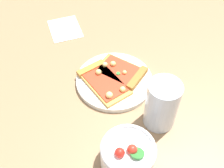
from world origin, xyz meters
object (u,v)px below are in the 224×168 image
at_px(pizza_slice_far, 103,81).
at_px(salad_bowl, 128,154).
at_px(pizza_slice_near, 123,72).
at_px(soda_glass, 162,105).
at_px(paper_napkin, 65,29).
at_px(plate, 114,81).

height_order(pizza_slice_far, salad_bowl, salad_bowl).
distance_m(pizza_slice_near, salad_bowl, 0.27).
xyz_separation_m(pizza_slice_near, soda_glass, (0.10, -0.15, 0.05)).
xyz_separation_m(pizza_slice_near, paper_napkin, (-0.20, 0.22, -0.02)).
relative_size(plate, pizza_slice_far, 1.25).
bearing_deg(salad_bowl, pizza_slice_far, 107.01).
relative_size(pizza_slice_near, soda_glass, 1.20).
xyz_separation_m(soda_glass, paper_napkin, (-0.30, 0.37, -0.06)).
relative_size(soda_glass, paper_napkin, 1.08).
bearing_deg(paper_napkin, pizza_slice_near, -47.20).
bearing_deg(soda_glass, plate, 132.93).
bearing_deg(soda_glass, paper_napkin, 129.06).
relative_size(plate, soda_glass, 1.61).
relative_size(pizza_slice_near, pizza_slice_far, 0.93).
bearing_deg(plate, paper_napkin, 126.81).
height_order(pizza_slice_near, paper_napkin, pizza_slice_near).
height_order(plate, pizza_slice_far, pizza_slice_far).
relative_size(pizza_slice_near, salad_bowl, 1.31).
xyz_separation_m(plate, soda_glass, (0.12, -0.13, 0.06)).
bearing_deg(pizza_slice_near, salad_bowl, -86.87).
bearing_deg(pizza_slice_far, pizza_slice_near, 33.53).
bearing_deg(salad_bowl, plate, 98.71).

